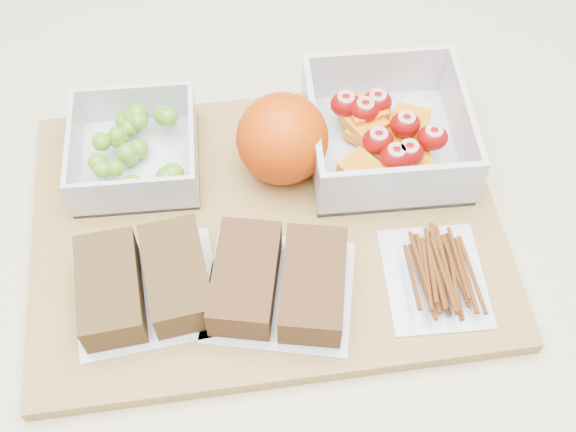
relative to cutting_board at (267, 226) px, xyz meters
name	(u,v)px	position (x,y,z in m)	size (l,w,h in m)	color
counter	(278,399)	(0.00, -0.01, -0.46)	(1.20, 0.90, 0.90)	beige
cutting_board	(267,226)	(0.00, 0.00, 0.00)	(0.42, 0.30, 0.02)	#A58244
grape_container	(136,149)	(-0.12, 0.08, 0.03)	(0.11, 0.11, 0.05)	silver
fruit_container	(386,134)	(0.12, 0.07, 0.03)	(0.15, 0.15, 0.06)	silver
orange	(282,139)	(0.02, 0.06, 0.05)	(0.08, 0.08, 0.08)	#D34204
sandwich_bag_left	(144,283)	(-0.11, -0.06, 0.03)	(0.13, 0.12, 0.04)	silver
sandwich_bag_center	(279,282)	(0.01, -0.07, 0.03)	(0.14, 0.13, 0.04)	silver
pretzel_bag	(437,272)	(0.14, -0.07, 0.02)	(0.09, 0.10, 0.02)	silver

